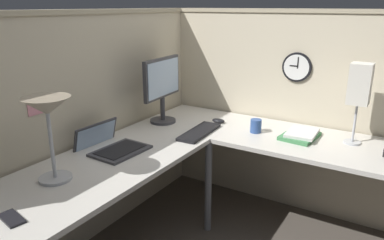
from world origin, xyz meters
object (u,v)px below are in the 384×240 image
object	(u,v)px
laptop	(109,145)
cell_phone	(12,218)
desk_lamp_paper	(360,86)
monitor	(162,85)
keyboard	(199,132)
computer_mouse	(218,121)
wall_clock	(297,67)
coffee_mug	(256,126)
book_stack	(301,135)
desk_lamp_dome	(48,113)

from	to	relation	value
laptop	cell_phone	size ratio (longest dim) A/B	2.74
cell_phone	desk_lamp_paper	xyz separation A→B (m)	(1.73, -1.09, 0.38)
monitor	keyboard	world-z (taller)	monitor
computer_mouse	desk_lamp_paper	bearing A→B (deg)	-85.34
computer_mouse	wall_clock	world-z (taller)	wall_clock
keyboard	computer_mouse	distance (m)	0.29
desk_lamp_paper	wall_clock	xyz separation A→B (m)	(0.25, 0.48, 0.05)
keyboard	computer_mouse	bearing A→B (deg)	-3.69
coffee_mug	desk_lamp_paper	bearing A→B (deg)	-78.04
cell_phone	book_stack	size ratio (longest dim) A/B	0.48
monitor	desk_lamp_dome	distance (m)	1.11
cell_phone	desk_lamp_paper	size ratio (longest dim) A/B	0.27
monitor	cell_phone	distance (m)	1.50
keyboard	wall_clock	distance (m)	0.89
computer_mouse	wall_clock	distance (m)	0.71
wall_clock	book_stack	bearing A→B (deg)	-154.34
cell_phone	wall_clock	bearing A→B (deg)	-5.60
cell_phone	desk_lamp_dome	bearing A→B (deg)	34.84
book_stack	wall_clock	distance (m)	0.54
wall_clock	desk_lamp_paper	bearing A→B (deg)	-117.63
book_stack	desk_lamp_paper	xyz separation A→B (m)	(0.07, -0.32, 0.36)
keyboard	cell_phone	bearing A→B (deg)	171.23
monitor	keyboard	xyz separation A→B (m)	(-0.08, -0.38, -0.28)
monitor	computer_mouse	size ratio (longest dim) A/B	4.81
computer_mouse	coffee_mug	xyz separation A→B (m)	(-0.05, -0.33, 0.03)
desk_lamp_dome	monitor	bearing A→B (deg)	5.23
monitor	book_stack	world-z (taller)	monitor
monitor	desk_lamp_paper	bearing A→B (deg)	-78.00
keyboard	monitor	bearing A→B (deg)	74.15
cell_phone	book_stack	distance (m)	1.83
laptop	coffee_mug	distance (m)	1.03
desk_lamp_dome	desk_lamp_paper	size ratio (longest dim) A/B	0.84
cell_phone	coffee_mug	xyz separation A→B (m)	(1.60, -0.46, 0.04)
cell_phone	wall_clock	distance (m)	2.12
coffee_mug	computer_mouse	bearing A→B (deg)	80.56
cell_phone	book_stack	world-z (taller)	book_stack
desk_lamp_dome	book_stack	bearing A→B (deg)	-34.91
desk_lamp_paper	coffee_mug	world-z (taller)	desk_lamp_paper
cell_phone	laptop	bearing A→B (deg)	26.03
monitor	laptop	size ratio (longest dim) A/B	1.27
laptop	computer_mouse	bearing A→B (deg)	-21.99
monitor	cell_phone	bearing A→B (deg)	-170.15
coffee_mug	wall_clock	xyz separation A→B (m)	(0.38, -0.15, 0.38)
book_stack	coffee_mug	distance (m)	0.31
cell_phone	wall_clock	world-z (taller)	wall_clock
computer_mouse	desk_lamp_paper	xyz separation A→B (m)	(0.08, -0.96, 0.37)
cell_phone	desk_lamp_paper	world-z (taller)	desk_lamp_paper
wall_clock	cell_phone	bearing A→B (deg)	162.96
keyboard	cell_phone	xyz separation A→B (m)	(-1.37, 0.13, -0.01)
computer_mouse	cell_phone	bearing A→B (deg)	175.61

